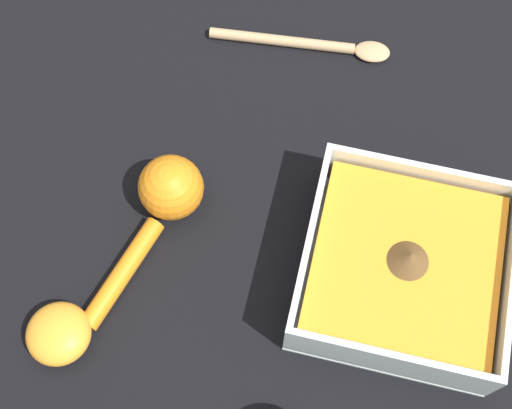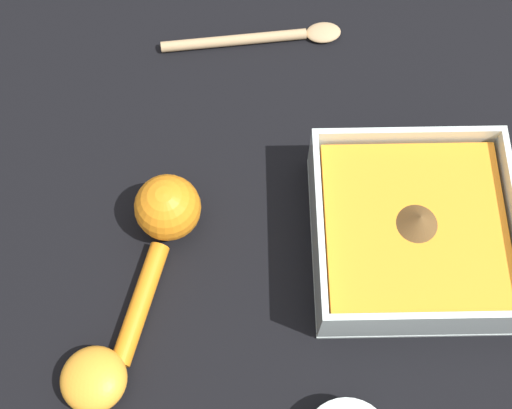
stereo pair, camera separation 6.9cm
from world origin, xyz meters
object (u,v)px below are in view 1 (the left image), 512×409
square_dish (402,270)px  lemon_half (59,334)px  wooden_spoon (311,44)px  lemon_squeezer (164,199)px

square_dish → lemon_half: square_dish is taller
wooden_spoon → lemon_squeezer: bearing=-119.0°
square_dish → wooden_spoon: bearing=-151.0°
lemon_half → wooden_spoon: size_ratio=0.30×
square_dish → lemon_squeezer: size_ratio=1.04×
square_dish → wooden_spoon: 0.29m
lemon_half → wooden_spoon: 0.41m
square_dish → lemon_half: (0.13, -0.30, -0.01)m
lemon_half → wooden_spoon: (-0.38, 0.16, -0.01)m
lemon_half → square_dish: bearing=113.7°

